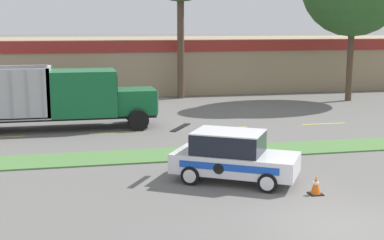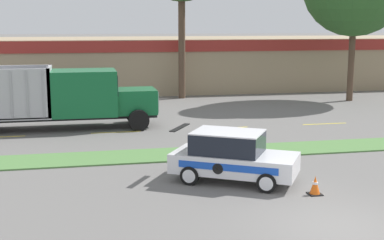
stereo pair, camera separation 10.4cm
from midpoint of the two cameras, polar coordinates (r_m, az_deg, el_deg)
name	(u,v)px [view 2 (the right image)]	position (r m, az deg, el deg)	size (l,w,h in m)	color
ground_plane	(337,227)	(14.44, 15.40, -10.91)	(600.00, 600.00, 0.00)	slate
grass_verge	(241,151)	(21.85, 5.41, -3.32)	(120.00, 2.16, 0.06)	#517F42
centre_line_3	(116,132)	(25.93, -7.97, -1.30)	(2.40, 0.14, 0.01)	yellow
centre_line_4	(225,128)	(26.81, 3.61, -0.84)	(2.40, 0.14, 0.01)	yellow
centre_line_5	(325,124)	(28.71, 14.06, -0.39)	(2.40, 0.14, 0.01)	yellow
dump_truck_lead	(66,98)	(27.08, -13.20, 2.30)	(10.77, 2.83, 3.18)	black
rally_car	(232,156)	(17.65, 4.49, -3.85)	(4.42, 3.67, 1.69)	white
traffic_cone	(315,186)	(16.77, 13.17, -6.82)	(0.40, 0.40, 0.58)	black
store_building_backdrop	(218,62)	(45.42, 2.81, 6.23)	(38.11, 12.10, 4.04)	#9E896B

